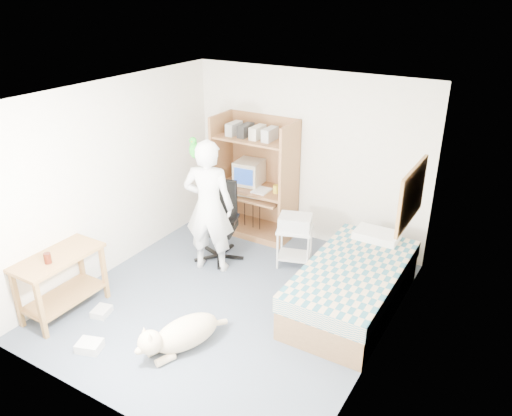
{
  "coord_description": "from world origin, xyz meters",
  "views": [
    {
      "loc": [
        2.87,
        -4.24,
        3.55
      ],
      "look_at": [
        0.04,
        0.5,
        1.05
      ],
      "focal_mm": 35.0,
      "sensor_mm": 36.0,
      "label": 1
    }
  ],
  "objects_px": {
    "dog": "(181,334)",
    "bed": "(353,286)",
    "printer_cart": "(295,241)",
    "office_chair": "(219,232)",
    "person": "(209,207)",
    "computer_hutch": "(256,182)",
    "side_desk": "(61,275)"
  },
  "relations": [
    {
      "from": "bed",
      "to": "office_chair",
      "type": "bearing_deg",
      "value": 174.76
    },
    {
      "from": "computer_hutch",
      "to": "dog",
      "type": "xyz_separation_m",
      "value": [
        0.73,
        -2.76,
        -0.64
      ]
    },
    {
      "from": "bed",
      "to": "dog",
      "type": "height_order",
      "value": "bed"
    },
    {
      "from": "dog",
      "to": "computer_hutch",
      "type": "bearing_deg",
      "value": 125.75
    },
    {
      "from": "computer_hutch",
      "to": "person",
      "type": "xyz_separation_m",
      "value": [
        0.03,
        -1.24,
        0.08
      ]
    },
    {
      "from": "person",
      "to": "printer_cart",
      "type": "bearing_deg",
      "value": -163.9
    },
    {
      "from": "bed",
      "to": "dog",
      "type": "relative_size",
      "value": 1.9
    },
    {
      "from": "computer_hutch",
      "to": "office_chair",
      "type": "relative_size",
      "value": 1.66
    },
    {
      "from": "office_chair",
      "to": "dog",
      "type": "xyz_separation_m",
      "value": [
        0.77,
        -1.82,
        -0.21
      ]
    },
    {
      "from": "computer_hutch",
      "to": "side_desk",
      "type": "bearing_deg",
      "value": -106.14
    },
    {
      "from": "person",
      "to": "bed",
      "type": "bearing_deg",
      "value": 165.39
    },
    {
      "from": "dog",
      "to": "person",
      "type": "bearing_deg",
      "value": 135.66
    },
    {
      "from": "office_chair",
      "to": "printer_cart",
      "type": "xyz_separation_m",
      "value": [
        1.01,
        0.33,
        -0.02
      ]
    },
    {
      "from": "bed",
      "to": "office_chair",
      "type": "xyz_separation_m",
      "value": [
        -2.04,
        0.19,
        0.1
      ]
    },
    {
      "from": "office_chair",
      "to": "computer_hutch",
      "type": "bearing_deg",
      "value": 69.66
    },
    {
      "from": "person",
      "to": "printer_cart",
      "type": "distance_m",
      "value": 1.25
    },
    {
      "from": "side_desk",
      "to": "person",
      "type": "relative_size",
      "value": 0.55
    },
    {
      "from": "side_desk",
      "to": "office_chair",
      "type": "relative_size",
      "value": 0.92
    },
    {
      "from": "printer_cart",
      "to": "side_desk",
      "type": "bearing_deg",
      "value": -145.8
    },
    {
      "from": "bed",
      "to": "dog",
      "type": "distance_m",
      "value": 2.07
    },
    {
      "from": "dog",
      "to": "bed",
      "type": "bearing_deg",
      "value": 73.07
    },
    {
      "from": "bed",
      "to": "person",
      "type": "height_order",
      "value": "person"
    },
    {
      "from": "computer_hutch",
      "to": "dog",
      "type": "relative_size",
      "value": 1.69
    },
    {
      "from": "bed",
      "to": "printer_cart",
      "type": "bearing_deg",
      "value": 153.29
    },
    {
      "from": "side_desk",
      "to": "dog",
      "type": "xyz_separation_m",
      "value": [
        1.58,
        0.18,
        -0.31
      ]
    },
    {
      "from": "printer_cart",
      "to": "office_chair",
      "type": "bearing_deg",
      "value": -179.65
    },
    {
      "from": "side_desk",
      "to": "printer_cart",
      "type": "distance_m",
      "value": 2.96
    },
    {
      "from": "computer_hutch",
      "to": "dog",
      "type": "distance_m",
      "value": 2.92
    },
    {
      "from": "person",
      "to": "printer_cart",
      "type": "height_order",
      "value": "person"
    },
    {
      "from": "computer_hutch",
      "to": "printer_cart",
      "type": "height_order",
      "value": "computer_hutch"
    },
    {
      "from": "computer_hutch",
      "to": "person",
      "type": "height_order",
      "value": "person"
    },
    {
      "from": "office_chair",
      "to": "dog",
      "type": "bearing_deg",
      "value": -85.25
    }
  ]
}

